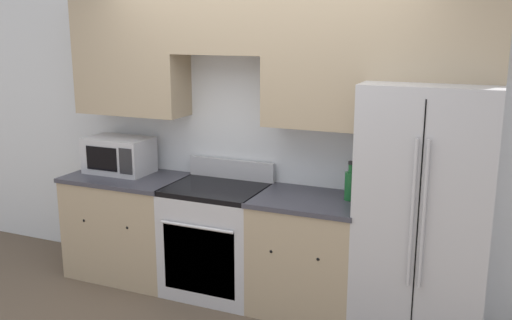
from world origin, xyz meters
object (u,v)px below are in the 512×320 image
(oven_range, at_px, (217,239))
(bottle, at_px, (350,185))
(refrigerator, at_px, (425,211))
(microwave, at_px, (119,155))

(oven_range, xyz_separation_m, bottle, (1.06, 0.08, 0.55))
(refrigerator, height_order, bottle, refrigerator)
(refrigerator, height_order, microwave, refrigerator)
(microwave, bearing_deg, refrigerator, -0.88)
(refrigerator, relative_size, microwave, 3.19)
(microwave, relative_size, bottle, 1.92)
(refrigerator, bearing_deg, bottle, 175.22)
(oven_range, relative_size, bottle, 3.62)
(refrigerator, xyz_separation_m, bottle, (-0.54, 0.05, 0.12))
(oven_range, relative_size, microwave, 1.89)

